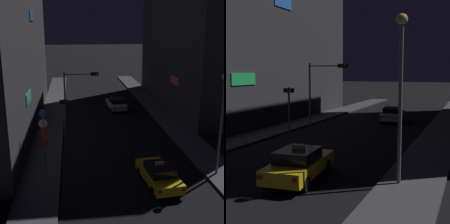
{
  "view_description": "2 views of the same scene",
  "coord_description": "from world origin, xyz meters",
  "views": [
    {
      "loc": [
        -3.93,
        -9.27,
        10.12
      ],
      "look_at": [
        -0.38,
        18.29,
        2.32
      ],
      "focal_mm": 50.86,
      "sensor_mm": 36.0,
      "label": 1
    },
    {
      "loc": [
        8.5,
        -4.25,
        4.8
      ],
      "look_at": [
        0.75,
        15.12,
        2.31
      ],
      "focal_mm": 54.9,
      "sensor_mm": 36.0,
      "label": 2
    }
  ],
  "objects": [
    {
      "name": "taxi",
      "position": [
        1.44,
        8.79,
        0.74
      ],
      "size": [
        2.19,
        4.59,
        1.62
      ],
      "color": "yellow",
      "rests_on": "ground_plane"
    },
    {
      "name": "sidewalk_left",
      "position": [
        -6.22,
        24.65,
        0.09
      ],
      "size": [
        2.62,
        53.3,
        0.17
      ],
      "primitive_type": "cube",
      "color": "#424247",
      "rests_on": "ground_plane"
    },
    {
      "name": "traffic_light_overhead",
      "position": [
        -3.4,
        22.12,
        3.93
      ],
      "size": [
        3.51,
        0.42,
        5.49
      ],
      "color": "slate",
      "rests_on": "ground_plane"
    },
    {
      "name": "traffic_light_left_kerb",
      "position": [
        -4.66,
        18.52,
        2.59
      ],
      "size": [
        0.8,
        0.42,
        3.6
      ],
      "color": "slate",
      "rests_on": "ground_plane"
    },
    {
      "name": "street_lamp_near_block",
      "position": [
        5.72,
        9.49,
        4.67
      ],
      "size": [
        0.46,
        0.46,
        6.89
      ],
      "color": "slate",
      "rests_on": "sidewalk_right"
    },
    {
      "name": "building_facade_right",
      "position": [
        11.9,
        29.34,
        11.01
      ],
      "size": [
        8.81,
        24.08,
        22.02
      ],
      "color": "#333338",
      "rests_on": "ground_plane"
    },
    {
      "name": "far_car",
      "position": [
        1.36,
        27.6,
        0.73
      ],
      "size": [
        2.13,
        4.57,
        1.42
      ],
      "color": "#B7B7BC",
      "rests_on": "ground_plane"
    },
    {
      "name": "sidewalk_right",
      "position": [
        6.22,
        24.65,
        0.09
      ],
      "size": [
        2.62,
        53.3,
        0.17
      ],
      "primitive_type": "cube",
      "color": "#424247",
      "rests_on": "ground_plane"
    },
    {
      "name": "sign_pole_left",
      "position": [
        -6.01,
        12.2,
        2.6
      ],
      "size": [
        0.63,
        0.1,
        4.2
      ],
      "color": "slate",
      "rests_on": "sidewalk_left"
    }
  ]
}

